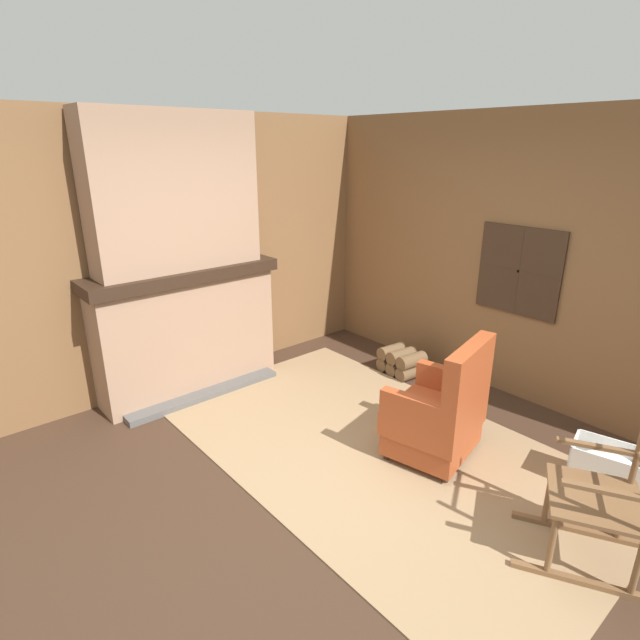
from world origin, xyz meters
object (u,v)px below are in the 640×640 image
firewood_stack (402,361)px  laundry_basket (608,468)px  armchair (439,415)px  storage_case (231,253)px  rocking_chair (603,503)px  oil_lamp_vase (114,267)px  decorative_plate_on_mantel (168,255)px

firewood_stack → laundry_basket: size_ratio=0.89×
armchair → storage_case: (-2.37, -0.35, 0.94)m
rocking_chair → storage_case: bearing=-25.6°
oil_lamp_vase → armchair: bearing=32.4°
rocking_chair → armchair: bearing=-36.3°
laundry_basket → oil_lamp_vase: (-3.40, -2.09, 1.17)m
rocking_chair → laundry_basket: (-0.22, 0.76, -0.25)m
storage_case → decorative_plate_on_mantel: (-0.02, -0.65, 0.07)m
firewood_stack → armchair: bearing=-38.9°
laundry_basket → storage_case: storage_case is taller
firewood_stack → laundry_basket: (2.19, -0.35, 0.03)m
decorative_plate_on_mantel → oil_lamp_vase: bearing=-87.7°
armchair → oil_lamp_vase: (-2.37, -1.50, 0.97)m
oil_lamp_vase → storage_case: (0.00, 1.15, -0.03)m
firewood_stack → decorative_plate_on_mantel: decorative_plate_on_mantel is taller
rocking_chair → firewood_stack: size_ratio=2.49×
oil_lamp_vase → laundry_basket: bearing=31.5°
rocking_chair → oil_lamp_vase: 3.96m
armchair → laundry_basket: armchair is taller
decorative_plate_on_mantel → rocking_chair: bearing=12.7°
laundry_basket → oil_lamp_vase: bearing=-148.5°
armchair → firewood_stack: 1.51m
armchair → firewood_stack: size_ratio=2.04×
firewood_stack → storage_case: size_ratio=2.18×
armchair → rocking_chair: bearing=159.2°
rocking_chair → laundry_basket: 0.83m
rocking_chair → storage_case: 3.73m
oil_lamp_vase → storage_case: oil_lamp_vase is taller
rocking_chair → oil_lamp_vase: (-3.62, -1.33, 0.91)m
oil_lamp_vase → decorative_plate_on_mantel: 0.51m
armchair → decorative_plate_on_mantel: size_ratio=3.74×
firewood_stack → storage_case: storage_case is taller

